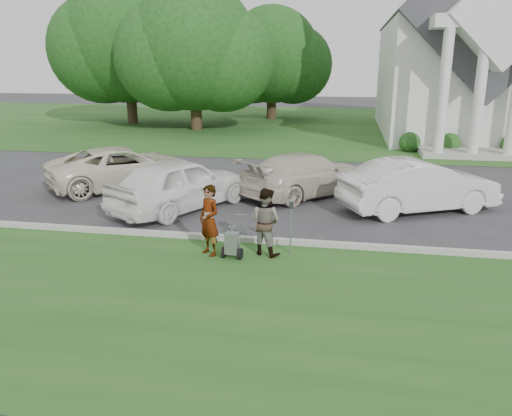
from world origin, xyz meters
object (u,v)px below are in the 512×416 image
(church, at_px, (462,38))
(car_c, at_px, (307,174))
(parking_meter_near, at_px, (291,221))
(car_a, at_px, (124,167))
(person_right, at_px, (265,222))
(person_left, at_px, (209,221))
(car_d, at_px, (419,186))
(car_b, at_px, (180,184))
(tree_left, at_px, (194,53))
(striping_cart, at_px, (232,244))
(tree_back, at_px, (272,60))
(tree_far, at_px, (128,46))

(church, height_order, car_c, church)
(parking_meter_near, relative_size, car_a, 0.25)
(person_right, xyz_separation_m, car_a, (-6.24, 5.78, -0.06))
(person_left, height_order, car_d, person_left)
(person_left, xyz_separation_m, car_a, (-4.94, 6.05, -0.10))
(parking_meter_near, xyz_separation_m, car_b, (-3.84, 3.25, -0.02))
(car_d, bearing_deg, person_left, 105.34)
(person_left, xyz_separation_m, car_c, (1.82, 6.12, -0.12))
(tree_left, distance_m, person_left, 23.95)
(church, distance_m, striping_cart, 26.07)
(tree_back, bearing_deg, car_c, -78.44)
(car_c, bearing_deg, car_d, -158.32)
(church, bearing_deg, person_left, -112.67)
(parking_meter_near, relative_size, car_c, 0.27)
(striping_cart, xyz_separation_m, car_d, (4.78, 4.90, 0.43))
(church, bearing_deg, parking_meter_near, -108.92)
(tree_far, distance_m, tree_back, 11.22)
(striping_cart, bearing_deg, car_d, 50.21)
(tree_far, distance_m, car_a, 21.65)
(tree_back, height_order, car_b, tree_back)
(person_right, distance_m, car_b, 4.67)
(tree_far, height_order, car_c, tree_far)
(tree_left, distance_m, car_a, 17.12)
(tree_far, relative_size, parking_meter_near, 8.64)
(tree_back, height_order, parking_meter_near, tree_back)
(tree_left, bearing_deg, car_d, -54.71)
(tree_far, xyz_separation_m, person_right, (14.46, -25.19, -4.88))
(tree_far, bearing_deg, person_left, -62.66)
(church, bearing_deg, car_c, -114.71)
(person_left, distance_m, car_b, 4.11)
(church, distance_m, car_c, 19.91)
(car_b, distance_m, car_c, 4.52)
(car_c, bearing_deg, tree_far, -9.55)
(church, height_order, car_b, church)
(tree_far, bearing_deg, parking_meter_near, -59.02)
(tree_left, distance_m, car_c, 19.15)
(tree_left, bearing_deg, striping_cart, -71.09)
(person_right, bearing_deg, car_a, -20.27)
(tree_far, xyz_separation_m, car_b, (11.22, -21.83, -4.87))
(tree_back, relative_size, car_c, 1.90)
(person_left, distance_m, car_a, 7.81)
(tree_left, distance_m, striping_cart, 24.35)
(car_b, bearing_deg, striping_cart, 152.21)
(car_c, bearing_deg, car_b, 76.29)
(tree_left, bearing_deg, tree_far, 153.44)
(person_right, xyz_separation_m, car_c, (0.52, 5.85, -0.08))
(parking_meter_near, bearing_deg, tree_back, 99.54)
(car_c, height_order, car_d, car_d)
(tree_far, xyz_separation_m, person_left, (13.16, -25.46, -4.84))
(car_a, relative_size, car_d, 1.11)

